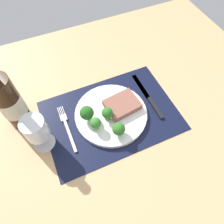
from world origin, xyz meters
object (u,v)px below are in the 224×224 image
object	(u,v)px
plate	(111,114)
knife	(150,99)
steak	(122,105)
wine_glass	(36,130)
wine_bottle	(10,102)
fork	(67,127)

from	to	relation	value
plate	knife	distance (cm)	16.39
plate	steak	xyz separation A→B (cm)	(4.77, 0.83, 2.04)
steak	wine_glass	distance (cm)	30.31
plate	wine_bottle	size ratio (longest dim) A/B	0.82
plate	fork	xyz separation A→B (cm)	(-16.18, 1.42, -0.55)
wine_glass	plate	bearing A→B (deg)	2.07
fork	knife	size ratio (longest dim) A/B	0.83
steak	fork	xyz separation A→B (cm)	(-20.95, 0.59, -2.59)
plate	wine_glass	xyz separation A→B (cm)	(-24.80, -0.89, 8.45)
fork	steak	bearing A→B (deg)	-3.25
plate	wine_bottle	bearing A→B (deg)	159.58
wine_bottle	steak	bearing A→B (deg)	-16.56
fork	knife	xyz separation A→B (cm)	(32.55, -0.89, 0.05)
fork	wine_bottle	xyz separation A→B (cm)	(-13.83, 9.75, 10.65)
wine_bottle	plate	bearing A→B (deg)	-20.42
plate	wine_bottle	world-z (taller)	wine_bottle
plate	wine_glass	distance (cm)	26.22
steak	fork	size ratio (longest dim) A/B	0.60
plate	wine_bottle	distance (cm)	33.58
plate	wine_glass	world-z (taller)	wine_glass
plate	knife	size ratio (longest dim) A/B	1.13
fork	knife	distance (cm)	32.57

